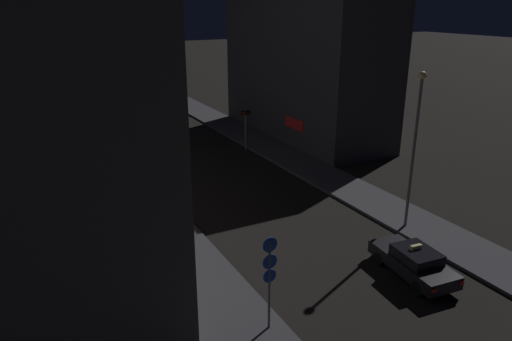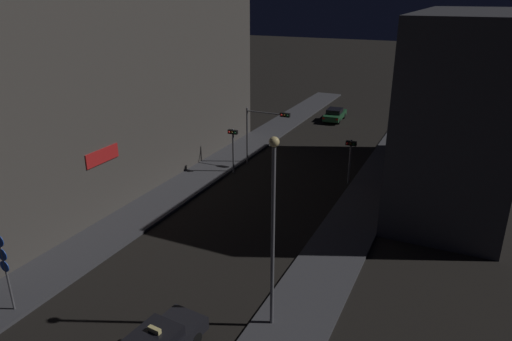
{
  "view_description": "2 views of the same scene",
  "coord_description": "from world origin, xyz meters",
  "px_view_note": "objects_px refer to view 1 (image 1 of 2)",
  "views": [
    {
      "loc": [
        -13.02,
        -2.75,
        11.99
      ],
      "look_at": [
        0.5,
        22.8,
        1.72
      ],
      "focal_mm": 33.37,
      "sensor_mm": 36.0,
      "label": 1
    },
    {
      "loc": [
        12.09,
        -0.85,
        13.78
      ],
      "look_at": [
        0.31,
        24.41,
        3.09
      ],
      "focal_mm": 32.62,
      "sensor_mm": 36.0,
      "label": 2
    }
  ],
  "objects_px": {
    "traffic_light_left_kerb": "(146,138)",
    "traffic_light_overhead": "(155,117)",
    "far_car": "(124,109)",
    "street_lamp_near_block": "(415,136)",
    "taxi": "(413,262)",
    "traffic_light_right_kerb": "(246,121)",
    "sign_pole_left": "(270,274)"
  },
  "relations": [
    {
      "from": "far_car",
      "to": "street_lamp_near_block",
      "type": "xyz_separation_m",
      "value": [
        7.34,
        -35.51,
        4.6
      ]
    },
    {
      "from": "taxi",
      "to": "traffic_light_overhead",
      "type": "distance_m",
      "value": 23.01
    },
    {
      "from": "far_car",
      "to": "traffic_light_overhead",
      "type": "relative_size",
      "value": 0.93
    },
    {
      "from": "traffic_light_overhead",
      "to": "street_lamp_near_block",
      "type": "bearing_deg",
      "value": -64.78
    },
    {
      "from": "far_car",
      "to": "sign_pole_left",
      "type": "height_order",
      "value": "sign_pole_left"
    },
    {
      "from": "traffic_light_left_kerb",
      "to": "far_car",
      "type": "bearing_deg",
      "value": 81.86
    },
    {
      "from": "traffic_light_left_kerb",
      "to": "traffic_light_overhead",
      "type": "bearing_deg",
      "value": 59.8
    },
    {
      "from": "traffic_light_overhead",
      "to": "traffic_light_left_kerb",
      "type": "distance_m",
      "value": 3.11
    },
    {
      "from": "traffic_light_overhead",
      "to": "far_car",
      "type": "bearing_deg",
      "value": 85.6
    },
    {
      "from": "taxi",
      "to": "street_lamp_near_block",
      "type": "height_order",
      "value": "street_lamp_near_block"
    },
    {
      "from": "traffic_light_left_kerb",
      "to": "sign_pole_left",
      "type": "bearing_deg",
      "value": -92.71
    },
    {
      "from": "taxi",
      "to": "far_car",
      "type": "bearing_deg",
      "value": 95.85
    },
    {
      "from": "far_car",
      "to": "street_lamp_near_block",
      "type": "relative_size",
      "value": 0.53
    },
    {
      "from": "taxi",
      "to": "traffic_light_right_kerb",
      "type": "distance_m",
      "value": 21.64
    },
    {
      "from": "far_car",
      "to": "traffic_light_right_kerb",
      "type": "relative_size",
      "value": 1.3
    },
    {
      "from": "taxi",
      "to": "traffic_light_overhead",
      "type": "relative_size",
      "value": 0.94
    },
    {
      "from": "street_lamp_near_block",
      "to": "far_car",
      "type": "bearing_deg",
      "value": 101.67
    },
    {
      "from": "far_car",
      "to": "traffic_light_overhead",
      "type": "xyz_separation_m",
      "value": [
        -1.32,
        -17.14,
        2.82
      ]
    },
    {
      "from": "sign_pole_left",
      "to": "street_lamp_near_block",
      "type": "distance_m",
      "value": 12.18
    },
    {
      "from": "street_lamp_near_block",
      "to": "taxi",
      "type": "bearing_deg",
      "value": -130.84
    },
    {
      "from": "far_car",
      "to": "traffic_light_left_kerb",
      "type": "distance_m",
      "value": 20.01
    },
    {
      "from": "traffic_light_overhead",
      "to": "street_lamp_near_block",
      "type": "xyz_separation_m",
      "value": [
        8.66,
        -18.38,
        1.77
      ]
    },
    {
      "from": "far_car",
      "to": "traffic_light_left_kerb",
      "type": "bearing_deg",
      "value": -98.14
    },
    {
      "from": "far_car",
      "to": "traffic_light_overhead",
      "type": "height_order",
      "value": "traffic_light_overhead"
    },
    {
      "from": "far_car",
      "to": "traffic_light_right_kerb",
      "type": "bearing_deg",
      "value": -70.81
    },
    {
      "from": "traffic_light_overhead",
      "to": "sign_pole_left",
      "type": "xyz_separation_m",
      "value": [
        -2.44,
        -22.54,
        -1.04
      ]
    },
    {
      "from": "sign_pole_left",
      "to": "taxi",
      "type": "bearing_deg",
      "value": 2.45
    },
    {
      "from": "taxi",
      "to": "traffic_light_left_kerb",
      "type": "height_order",
      "value": "traffic_light_left_kerb"
    },
    {
      "from": "taxi",
      "to": "street_lamp_near_block",
      "type": "distance_m",
      "value": 6.83
    },
    {
      "from": "traffic_light_left_kerb",
      "to": "traffic_light_right_kerb",
      "type": "height_order",
      "value": "traffic_light_left_kerb"
    },
    {
      "from": "traffic_light_left_kerb",
      "to": "taxi",
      "type": "bearing_deg",
      "value": -70.76
    },
    {
      "from": "far_car",
      "to": "traffic_light_right_kerb",
      "type": "xyz_separation_m",
      "value": [
        6.22,
        -17.88,
        1.78
      ]
    }
  ]
}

